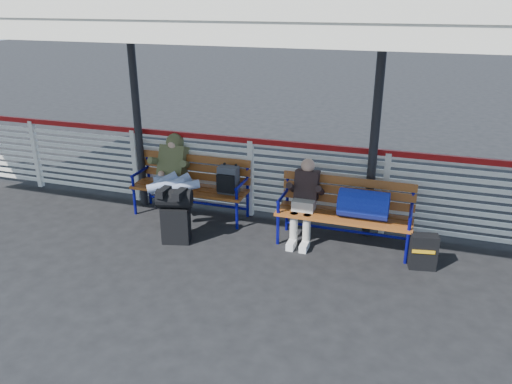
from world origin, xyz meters
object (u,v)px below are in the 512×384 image
(bench_left, at_px, (200,181))
(traveler_man, at_px, (172,178))
(bench_right, at_px, (356,205))
(companion_person, at_px, (304,200))
(luggage_stack, at_px, (175,214))
(suitcase_side, at_px, (423,252))

(bench_left, relative_size, traveler_man, 1.21)
(bench_right, height_order, companion_person, companion_person)
(bench_left, bearing_deg, luggage_stack, -87.44)
(bench_left, xyz_separation_m, bench_right, (2.39, -0.31, 0.03))
(bench_left, height_order, traveler_man, traveler_man)
(luggage_stack, xyz_separation_m, bench_right, (2.34, 0.63, 0.19))
(bench_right, bearing_deg, luggage_stack, -165.04)
(bench_right, relative_size, traveler_man, 1.21)
(bench_left, distance_m, companion_person, 1.72)
(luggage_stack, bearing_deg, companion_person, 6.28)
(traveler_man, bearing_deg, bench_left, 46.47)
(luggage_stack, height_order, companion_person, companion_person)
(luggage_stack, xyz_separation_m, suitcase_side, (3.25, 0.33, -0.20))
(bench_right, xyz_separation_m, suitcase_side, (0.91, -0.30, -0.39))
(luggage_stack, height_order, bench_right, bench_right)
(bench_right, distance_m, companion_person, 0.70)
(bench_left, distance_m, suitcase_side, 3.37)
(luggage_stack, bearing_deg, traveler_man, 105.46)
(bench_left, xyz_separation_m, suitcase_side, (3.29, -0.61, -0.35))
(bench_left, xyz_separation_m, companion_person, (1.69, -0.31, 0.02))
(bench_right, bearing_deg, suitcase_side, -18.15)
(traveler_man, distance_m, companion_person, 2.00)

